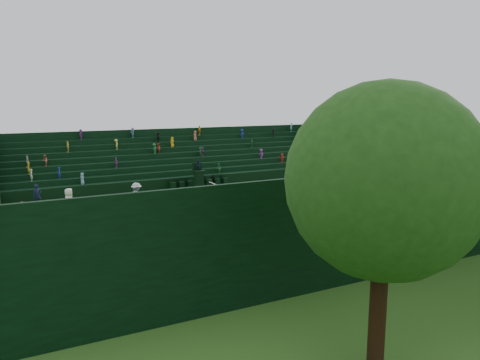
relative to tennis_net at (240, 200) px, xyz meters
The scene contains 16 objects.
ground 0.53m from the tennis_net, ahead, with size 160.00×160.00×0.00m, color #2E611E.
court_surface 0.52m from the tennis_net, ahead, with size 12.97×26.77×0.01m, color #447B29.
perimeter_wall_north 15.89m from the tennis_net, 90.00° to the left, with size 17.17×0.20×1.00m, color black.
perimeter_wall_east 8.49m from the tennis_net, ahead, with size 0.20×31.77×1.00m, color black.
perimeter_wall_west 8.49m from the tennis_net, behind, with size 0.20×31.77×1.00m, color black.
north_grandstand 12.70m from the tennis_net, ahead, with size 6.60×32.00×4.90m.
south_grandstand 12.70m from the tennis_net, behind, with size 6.60×32.00×4.90m.
tennis_net is the anchor object (origin of this frame).
umpire_chair 6.67m from the tennis_net, behind, with size 0.87×0.87×2.73m.
courtside_chairs 7.94m from the tennis_net, behind, with size 0.49×5.47×1.07m.
player_near_west 11.94m from the tennis_net, 103.04° to the right, with size 0.95×0.62×1.94m, color silver.
player_near_east 4.60m from the tennis_net, 74.24° to the right, with size 0.66×0.44×1.82m, color white.
player_far_west 9.09m from the tennis_net, 93.97° to the left, with size 0.87×0.68×1.79m, color white.
player_far_east 4.51m from the tennis_net, 89.39° to the left, with size 1.04×0.60×1.60m, color silver.
line_judge_north 15.14m from the tennis_net, 118.13° to the left, with size 0.59×0.39×1.62m, color black.
line_judge_south 14.98m from the tennis_net, 116.99° to the right, with size 0.61×0.40×1.67m, color black.
Camera 1 is at (30.07, -15.36, 7.98)m, focal length 35.00 mm.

